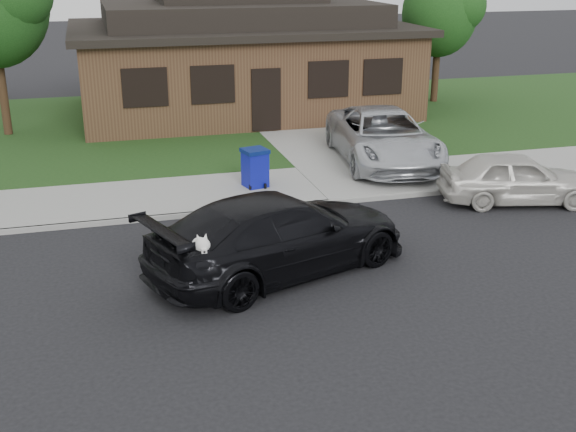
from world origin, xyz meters
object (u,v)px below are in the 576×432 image
object	(u,v)px
white_compact	(517,178)
recycling_bin	(255,168)
sedan	(279,234)
minivan	(383,137)

from	to	relation	value
white_compact	recycling_bin	xyz separation A→B (m)	(-6.04, 2.67, -0.01)
sedan	recycling_bin	distance (m)	5.20
minivan	recycling_bin	distance (m)	4.26
sedan	minivan	xyz separation A→B (m)	(4.79, 6.36, 0.12)
sedan	minivan	distance (m)	7.96
minivan	recycling_bin	xyz separation A→B (m)	(-4.08, -1.21, -0.27)
sedan	white_compact	world-z (taller)	sedan
sedan	minivan	world-z (taller)	minivan
white_compact	recycling_bin	world-z (taller)	white_compact
minivan	white_compact	world-z (taller)	minivan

